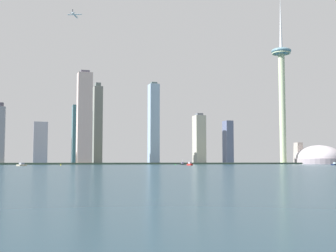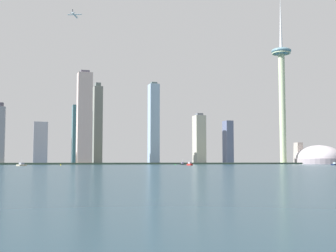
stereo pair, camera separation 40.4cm
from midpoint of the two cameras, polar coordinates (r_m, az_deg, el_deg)
ground_plane at (r=400.47m, az=14.18°, el=-5.16°), size 6000.00×6000.00×0.00m
waterfront_pier at (r=850.37m, az=-3.19°, el=-4.77°), size 939.51×60.36×3.16m
observation_tower at (r=977.13m, az=14.21°, el=5.69°), size 41.84×41.84×359.62m
stadium_dome at (r=997.46m, az=18.57°, el=-3.99°), size 101.97×101.97×55.50m
skyscraper_0 at (r=819.02m, az=-10.58°, el=1.00°), size 25.53×25.97×168.91m
skyscraper_1 at (r=959.48m, az=-1.85°, el=0.31°), size 20.33×24.43×175.04m
skyscraper_3 at (r=1038.97m, az=16.08°, el=-3.34°), size 13.64×23.08×47.05m
skyscraper_4 at (r=892.81m, az=-8.95°, el=0.17°), size 16.64×27.27×159.91m
skyscraper_5 at (r=813.02m, az=-20.55°, el=-1.06°), size 16.06×18.44×105.26m
skyscraper_6 at (r=981.36m, az=7.60°, el=-2.07°), size 16.04×23.36×93.22m
skyscraper_7 at (r=956.34m, az=3.97°, el=-1.70°), size 21.83×25.66×107.54m
skyscraper_8 at (r=907.43m, az=-11.43°, el=-1.08°), size 20.84×24.57×116.67m
skyscraper_9 at (r=914.68m, az=-15.89°, el=-2.10°), size 26.50×26.72×82.36m
boat_1 at (r=697.06m, az=20.45°, el=-4.55°), size 17.31×11.51×4.34m
boat_2 at (r=577.97m, az=-18.07°, el=-4.69°), size 12.56×15.38×9.92m
boat_4 at (r=751.06m, az=1.84°, el=-4.81°), size 10.00×4.67×9.23m
boat_7 at (r=624.73m, az=2.76°, el=-4.85°), size 5.20×11.86×4.79m
channel_buoy_1 at (r=631.72m, az=-13.45°, el=-4.76°), size 1.39×1.39×2.89m
channel_buoy_2 at (r=710.39m, az=0.91°, el=-4.87°), size 1.56×1.56×2.12m
airplane at (r=834.11m, az=-11.75°, el=13.61°), size 24.92×28.17×7.72m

